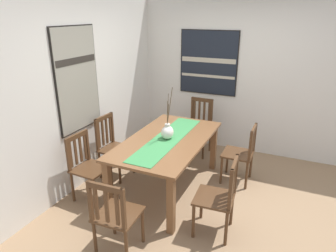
# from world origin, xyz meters

# --- Properties ---
(ground_plane) EXTENTS (6.40, 6.40, 0.03)m
(ground_plane) POSITION_xyz_m (0.00, 0.00, -0.01)
(ground_plane) COLOR #8E7051
(wall_back) EXTENTS (6.40, 0.12, 2.70)m
(wall_back) POSITION_xyz_m (0.00, 1.86, 1.35)
(wall_back) COLOR silver
(wall_back) RESTS_ON ground_plane
(wall_side) EXTENTS (0.12, 6.40, 2.70)m
(wall_side) POSITION_xyz_m (1.86, 0.00, 1.35)
(wall_side) COLOR silver
(wall_side) RESTS_ON ground_plane
(dining_table) EXTENTS (1.83, 0.99, 0.76)m
(dining_table) POSITION_xyz_m (0.06, 0.61, 0.66)
(dining_table) COLOR brown
(dining_table) RESTS_ON ground_plane
(table_runner) EXTENTS (1.68, 0.36, 0.01)m
(table_runner) POSITION_xyz_m (0.06, 0.61, 0.77)
(table_runner) COLOR #388447
(table_runner) RESTS_ON dining_table
(centerpiece_vase) EXTENTS (0.20, 0.16, 0.71)m
(centerpiece_vase) POSITION_xyz_m (0.06, 0.61, 0.87)
(centerpiece_vase) COLOR silver
(centerpiece_vase) RESTS_ON dining_table
(chair_0) EXTENTS (0.44, 0.44, 0.89)m
(chair_0) POSITION_xyz_m (-1.28, 0.58, 0.46)
(chair_0) COLOR #4C301C
(chair_0) RESTS_ON ground_plane
(chair_1) EXTENTS (0.44, 0.44, 0.90)m
(chair_1) POSITION_xyz_m (-0.56, 1.49, 0.47)
(chair_1) COLOR #4C301C
(chair_1) RESTS_ON ground_plane
(chair_2) EXTENTS (0.43, 0.43, 0.96)m
(chair_2) POSITION_xyz_m (1.38, 0.61, 0.49)
(chair_2) COLOR #4C301C
(chair_2) RESTS_ON ground_plane
(chair_3) EXTENTS (0.42, 0.42, 0.88)m
(chair_3) POSITION_xyz_m (0.67, -0.29, 0.47)
(chair_3) COLOR #4C301C
(chair_3) RESTS_ON ground_plane
(chair_4) EXTENTS (0.44, 0.44, 0.94)m
(chair_4) POSITION_xyz_m (0.08, 1.53, 0.48)
(chair_4) COLOR #4C301C
(chair_4) RESTS_ON ground_plane
(chair_5) EXTENTS (0.45, 0.45, 0.92)m
(chair_5) POSITION_xyz_m (-0.54, -0.29, 0.48)
(chair_5) COLOR #4C301C
(chair_5) RESTS_ON ground_plane
(painting_on_back_wall) EXTENTS (0.81, 0.05, 1.37)m
(painting_on_back_wall) POSITION_xyz_m (-0.23, 1.79, 1.52)
(painting_on_back_wall) COLOR black
(painting_on_side_wall) EXTENTS (0.05, 1.03, 1.10)m
(painting_on_side_wall) POSITION_xyz_m (1.79, 0.61, 1.53)
(painting_on_side_wall) COLOR black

